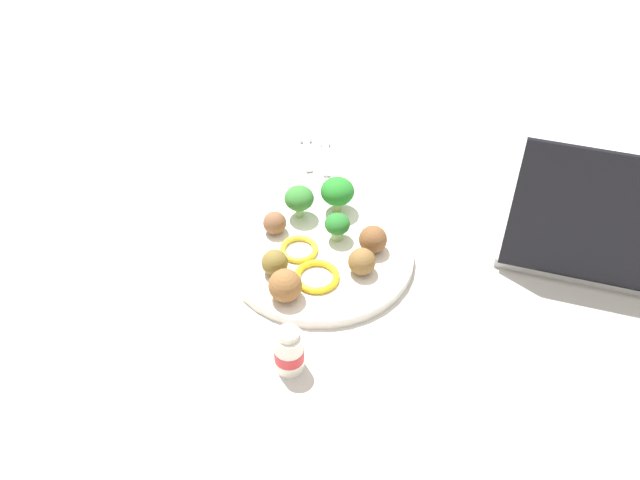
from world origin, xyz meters
TOP-DOWN VIEW (x-y plane):
  - ground_plane at (0.00, 0.00)m, footprint 4.00×4.00m
  - plate at (0.00, 0.00)m, footprint 0.28×0.28m
  - broccoli_floret_back_left at (0.02, -0.03)m, footprint 0.04×0.04m
  - broccoli_floret_front_right at (0.09, -0.04)m, footprint 0.05×0.05m
  - broccoli_floret_near_rim at (0.08, 0.03)m, footprint 0.05×0.05m
  - meatball_front_right at (-0.09, 0.06)m, footprint 0.05×0.05m
  - meatball_back_left at (0.05, 0.06)m, footprint 0.04×0.04m
  - meatball_near_rim at (-0.01, -0.08)m, footprint 0.04×0.04m
  - meatball_front_left at (-0.05, -0.06)m, footprint 0.04×0.04m
  - meatball_center at (-0.04, 0.07)m, footprint 0.04×0.04m
  - pepper_ring_near_rim at (-0.06, 0.01)m, footprint 0.07×0.07m
  - pepper_ring_back_right at (0.00, 0.03)m, footprint 0.08×0.08m
  - napkin at (0.27, -0.02)m, footprint 0.18×0.13m
  - fork at (0.28, 0.00)m, footprint 0.12×0.02m
  - knife at (0.27, -0.03)m, footprint 0.15×0.02m
  - yogurt_bottle at (-0.20, 0.06)m, footprint 0.04×0.04m
  - laptop at (-0.03, -0.43)m, footprint 0.33×0.38m

SIDE VIEW (x-z plane):
  - ground_plane at x=0.00m, z-range 0.00..0.00m
  - napkin at x=0.27m, z-range 0.00..0.01m
  - knife at x=0.27m, z-range 0.00..0.01m
  - fork at x=0.28m, z-range 0.00..0.01m
  - plate at x=0.00m, z-range 0.00..0.02m
  - pepper_ring_back_right at x=0.00m, z-range 0.02..0.02m
  - pepper_ring_near_rim at x=-0.06m, z-range 0.02..0.03m
  - yogurt_bottle at x=-0.20m, z-range 0.00..0.07m
  - meatball_back_left at x=0.05m, z-range 0.02..0.05m
  - meatball_center at x=-0.04m, z-range 0.02..0.05m
  - meatball_front_left at x=-0.05m, z-range 0.02..0.06m
  - meatball_near_rim at x=-0.01m, z-range 0.02..0.06m
  - meatball_front_right at x=-0.09m, z-range 0.02..0.06m
  - laptop at x=-0.03m, z-range -0.07..0.15m
  - broccoli_floret_back_left at x=0.02m, z-range 0.02..0.06m
  - broccoli_floret_near_rim at x=0.08m, z-range 0.02..0.08m
  - broccoli_floret_front_right at x=0.09m, z-range 0.02..0.08m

